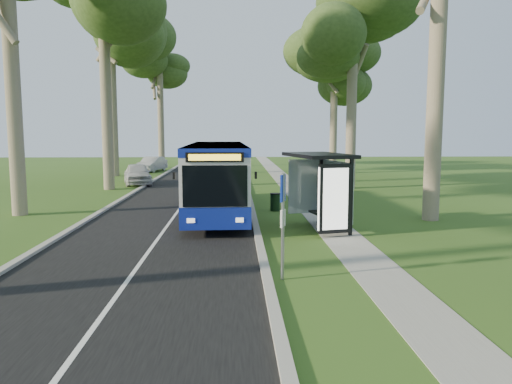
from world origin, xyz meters
TOP-DOWN VIEW (x-y plane):
  - ground at (0.00, 0.00)m, footprint 120.00×120.00m
  - road at (-3.50, 10.00)m, footprint 7.00×100.00m
  - kerb_east at (0.00, 10.00)m, footprint 0.25×100.00m
  - kerb_west at (-7.00, 10.00)m, footprint 0.25×100.00m
  - centre_line at (-3.50, 10.00)m, footprint 0.12×100.00m
  - footpath at (3.00, 10.00)m, footprint 1.50×100.00m
  - bus at (-1.62, 8.32)m, footprint 2.77×11.99m
  - bus_stop_sign at (0.40, -2.34)m, footprint 0.17×0.37m
  - bus_shelter at (2.51, 3.66)m, footprint 2.52×3.70m
  - litter_bin at (1.09, 8.69)m, footprint 0.48×0.48m
  - car_white at (-7.76, 21.10)m, footprint 2.83×4.76m
  - car_silver at (-8.62, 32.51)m, footprint 2.44×4.48m
  - tree_west_c at (-9.00, 18.00)m, footprint 5.20×5.20m
  - tree_west_d at (-11.00, 28.00)m, footprint 5.20×5.20m
  - tree_west_e at (-8.50, 38.00)m, footprint 5.20×5.20m
  - tree_east_c at (6.80, 18.00)m, footprint 5.20×5.20m
  - tree_east_d at (8.00, 30.00)m, footprint 5.20×5.20m

SIDE VIEW (x-z plane):
  - ground at x=0.00m, z-range 0.00..0.00m
  - road at x=-3.50m, z-range 0.00..0.02m
  - footpath at x=3.00m, z-range 0.00..0.02m
  - centre_line at x=-3.50m, z-range 0.02..0.02m
  - kerb_east at x=0.00m, z-range 0.00..0.12m
  - kerb_west at x=-7.00m, z-range 0.00..0.12m
  - litter_bin at x=1.09m, z-range 0.01..0.85m
  - car_silver at x=-8.62m, z-range 0.00..1.40m
  - car_white at x=-7.76m, z-range 0.00..1.52m
  - bus at x=-1.62m, z-range 0.06..3.22m
  - bus_stop_sign at x=0.40m, z-range 0.32..3.04m
  - bus_shelter at x=2.51m, z-range 0.61..3.52m
  - tree_west_e at x=-8.50m, z-range 3.31..17.02m
  - tree_east_d at x=8.00m, z-range 3.34..17.16m
  - tree_east_c at x=6.80m, z-range 3.52..18.12m
  - tree_west_c at x=-9.00m, z-range 3.82..19.72m
  - tree_west_d at x=-11.00m, z-range 4.14..21.42m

